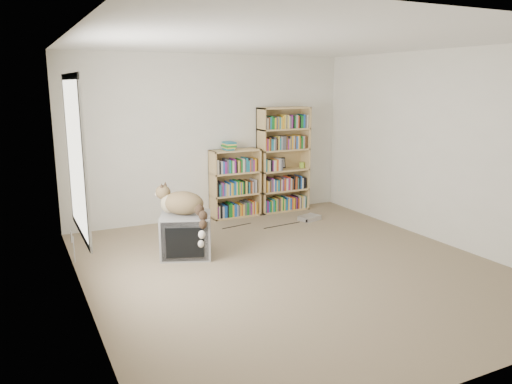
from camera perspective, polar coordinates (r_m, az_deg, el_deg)
name	(u,v)px	position (r m, az deg, el deg)	size (l,w,h in m)	color
floor	(292,267)	(5.82, 4.11, -8.55)	(4.50, 5.00, 0.01)	gray
wall_back	(211,138)	(7.74, -5.20, 6.19)	(4.50, 0.02, 2.50)	silver
wall_front	(487,210)	(3.62, 24.86, -1.92)	(4.50, 0.02, 2.50)	silver
wall_left	(79,176)	(4.78, -19.62, 1.72)	(0.02, 5.00, 2.50)	silver
wall_right	(443,148)	(6.92, 20.63, 4.72)	(0.02, 5.00, 2.50)	silver
ceiling	(295,41)	(5.46, 4.53, 16.80)	(4.50, 5.00, 0.02)	white
window	(76,157)	(4.95, -19.89, 3.81)	(0.02, 1.22, 1.52)	white
crt_tv	(186,235)	(6.17, -7.99, -4.89)	(0.75, 0.72, 0.52)	gray
cat	(185,207)	(6.02, -8.08, -1.71)	(0.63, 0.85, 0.62)	#342615
bookcase_tall	(283,162)	(8.18, 3.10, 3.45)	(0.85, 0.30, 1.70)	tan
bookcase_short	(235,186)	(7.85, -2.45, 0.72)	(0.78, 0.30, 1.07)	tan
book_stack	(229,146)	(7.69, -3.07, 5.29)	(0.18, 0.24, 0.13)	#C6441A
green_mug	(302,165)	(8.35, 5.24, 3.11)	(0.09, 0.09, 0.09)	#96C137
framed_print	(281,163)	(8.26, 2.93, 3.34)	(0.13, 0.01, 0.18)	black
dvd_player	(310,218)	(7.76, 6.14, -2.95)	(0.31, 0.22, 0.07)	silver
wall_outlet	(71,237)	(6.23, -20.36, -4.80)	(0.01, 0.08, 0.13)	silver
floor_cables	(255,228)	(7.32, -0.10, -4.08)	(1.20, 0.70, 0.01)	black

